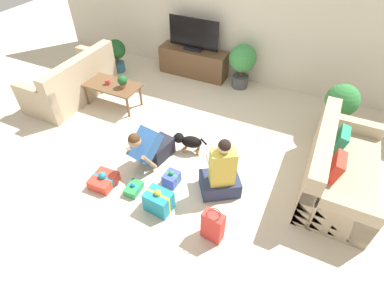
{
  "coord_description": "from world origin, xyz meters",
  "views": [
    {
      "loc": [
        1.84,
        -3.04,
        3.28
      ],
      "look_at": [
        0.48,
        -0.2,
        0.45
      ],
      "focal_mm": 28.0,
      "sensor_mm": 36.0,
      "label": 1
    }
  ],
  "objects_px": {
    "sofa_left": "(72,83)",
    "potted_plant_corner_left": "(116,53)",
    "gift_bag_a": "(213,226)",
    "coffee_table": "(112,87)",
    "dog": "(188,141)",
    "gift_box_a": "(159,201)",
    "gift_box_c": "(134,188)",
    "mug": "(107,82)",
    "tabletop_plant": "(122,81)",
    "potted_plant_back_right": "(242,62)",
    "tv_console": "(193,62)",
    "gift_box_d": "(172,178)",
    "person_sitting": "(221,174)",
    "person_kneeling": "(150,147)",
    "potted_plant_corner_right": "(340,105)",
    "sofa_right": "(337,170)",
    "gift_box_b": "(104,180)",
    "tv": "(194,36)"
  },
  "relations": [
    {
      "from": "gift_box_a",
      "to": "person_kneeling",
      "type": "bearing_deg",
      "value": 127.53
    },
    {
      "from": "gift_box_c",
      "to": "gift_box_d",
      "type": "xyz_separation_m",
      "value": [
        0.4,
        0.36,
        0.04
      ]
    },
    {
      "from": "tv",
      "to": "person_sitting",
      "type": "distance_m",
      "value": 3.34
    },
    {
      "from": "potted_plant_back_right",
      "to": "gift_box_c",
      "type": "relative_size",
      "value": 3.34
    },
    {
      "from": "person_kneeling",
      "to": "gift_box_a",
      "type": "bearing_deg",
      "value": -43.0
    },
    {
      "from": "mug",
      "to": "tabletop_plant",
      "type": "height_order",
      "value": "tabletop_plant"
    },
    {
      "from": "sofa_left",
      "to": "potted_plant_corner_right",
      "type": "relative_size",
      "value": 1.95
    },
    {
      "from": "tv",
      "to": "potted_plant_corner_left",
      "type": "xyz_separation_m",
      "value": [
        -1.57,
        -0.58,
        -0.43
      ]
    },
    {
      "from": "potted_plant_corner_left",
      "to": "gift_box_a",
      "type": "height_order",
      "value": "potted_plant_corner_left"
    },
    {
      "from": "sofa_left",
      "to": "dog",
      "type": "height_order",
      "value": "sofa_left"
    },
    {
      "from": "sofa_left",
      "to": "coffee_table",
      "type": "distance_m",
      "value": 0.87
    },
    {
      "from": "gift_box_d",
      "to": "gift_box_a",
      "type": "bearing_deg",
      "value": -82.29
    },
    {
      "from": "gift_box_d",
      "to": "gift_box_c",
      "type": "bearing_deg",
      "value": -138.34
    },
    {
      "from": "gift_box_c",
      "to": "sofa_left",
      "type": "bearing_deg",
      "value": 147.47
    },
    {
      "from": "mug",
      "to": "person_sitting",
      "type": "bearing_deg",
      "value": -22.23
    },
    {
      "from": "sofa_left",
      "to": "tabletop_plant",
      "type": "relative_size",
      "value": 7.94
    },
    {
      "from": "potted_plant_back_right",
      "to": "sofa_left",
      "type": "bearing_deg",
      "value": -147.82
    },
    {
      "from": "sofa_left",
      "to": "coffee_table",
      "type": "xyz_separation_m",
      "value": [
        0.86,
        0.11,
        0.08
      ]
    },
    {
      "from": "potted_plant_corner_right",
      "to": "dog",
      "type": "bearing_deg",
      "value": -143.55
    },
    {
      "from": "sofa_right",
      "to": "gift_box_d",
      "type": "distance_m",
      "value": 2.27
    },
    {
      "from": "tv_console",
      "to": "sofa_left",
      "type": "bearing_deg",
      "value": -133.48
    },
    {
      "from": "sofa_left",
      "to": "potted_plant_corner_left",
      "type": "bearing_deg",
      "value": 173.07
    },
    {
      "from": "potted_plant_corner_right",
      "to": "gift_box_d",
      "type": "relative_size",
      "value": 3.72
    },
    {
      "from": "person_kneeling",
      "to": "tabletop_plant",
      "type": "distance_m",
      "value": 1.61
    },
    {
      "from": "mug",
      "to": "tabletop_plant",
      "type": "relative_size",
      "value": 0.54
    },
    {
      "from": "gift_box_c",
      "to": "gift_bag_a",
      "type": "bearing_deg",
      "value": -8.11
    },
    {
      "from": "gift_box_d",
      "to": "person_kneeling",
      "type": "bearing_deg",
      "value": 153.49
    },
    {
      "from": "sofa_left",
      "to": "gift_box_c",
      "type": "height_order",
      "value": "sofa_left"
    },
    {
      "from": "potted_plant_corner_right",
      "to": "gift_box_b",
      "type": "relative_size",
      "value": 2.48
    },
    {
      "from": "sofa_left",
      "to": "gift_bag_a",
      "type": "distance_m",
      "value": 4.01
    },
    {
      "from": "sofa_left",
      "to": "gift_bag_a",
      "type": "bearing_deg",
      "value": 64.95
    },
    {
      "from": "tv_console",
      "to": "gift_box_d",
      "type": "xyz_separation_m",
      "value": [
        1.07,
        -2.97,
        -0.19
      ]
    },
    {
      "from": "person_kneeling",
      "to": "tabletop_plant",
      "type": "height_order",
      "value": "person_kneeling"
    },
    {
      "from": "sofa_left",
      "to": "gift_box_b",
      "type": "height_order",
      "value": "sofa_left"
    },
    {
      "from": "tv",
      "to": "gift_box_b",
      "type": "distance_m",
      "value": 3.5
    },
    {
      "from": "gift_box_d",
      "to": "mug",
      "type": "height_order",
      "value": "mug"
    },
    {
      "from": "dog",
      "to": "tabletop_plant",
      "type": "height_order",
      "value": "tabletop_plant"
    },
    {
      "from": "gift_box_a",
      "to": "sofa_left",
      "type": "bearing_deg",
      "value": 150.4
    },
    {
      "from": "gift_box_b",
      "to": "potted_plant_corner_left",
      "type": "bearing_deg",
      "value": 122.18
    },
    {
      "from": "coffee_table",
      "to": "potted_plant_corner_left",
      "type": "bearing_deg",
      "value": 122.24
    },
    {
      "from": "potted_plant_back_right",
      "to": "gift_box_b",
      "type": "distance_m",
      "value": 3.5
    },
    {
      "from": "dog",
      "to": "gift_box_d",
      "type": "relative_size",
      "value": 2.21
    },
    {
      "from": "dog",
      "to": "mug",
      "type": "relative_size",
      "value": 4.49
    },
    {
      "from": "dog",
      "to": "gift_box_a",
      "type": "height_order",
      "value": "gift_box_a"
    },
    {
      "from": "gift_box_a",
      "to": "mug",
      "type": "relative_size",
      "value": 3.06
    },
    {
      "from": "person_kneeling",
      "to": "gift_box_c",
      "type": "relative_size",
      "value": 2.94
    },
    {
      "from": "gift_bag_a",
      "to": "dog",
      "type": "bearing_deg",
      "value": 126.99
    },
    {
      "from": "gift_box_a",
      "to": "gift_box_b",
      "type": "bearing_deg",
      "value": 178.36
    },
    {
      "from": "potted_plant_back_right",
      "to": "mug",
      "type": "height_order",
      "value": "potted_plant_back_right"
    },
    {
      "from": "person_sitting",
      "to": "tabletop_plant",
      "type": "height_order",
      "value": "person_sitting"
    }
  ]
}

